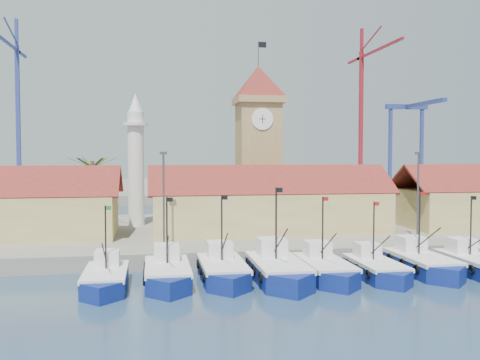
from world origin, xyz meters
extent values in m
plane|color=navy|center=(0.00, 0.00, 0.00)|extent=(400.00, 400.00, 0.00)
cube|color=gray|center=(0.00, 24.00, 0.75)|extent=(140.00, 32.00, 1.50)
cube|color=gray|center=(0.00, 110.00, 1.00)|extent=(240.00, 80.00, 2.00)
cube|color=navy|center=(-16.67, 2.52, 0.45)|extent=(3.16, 7.14, 1.62)
cube|color=navy|center=(-16.67, -1.05, 0.45)|extent=(3.16, 3.16, 1.62)
cube|color=silver|center=(-16.67, 2.52, 1.26)|extent=(3.22, 7.34, 0.32)
cube|color=silver|center=(-16.67, 4.31, 1.98)|extent=(1.89, 1.98, 1.26)
cylinder|color=black|center=(-16.67, 2.97, 3.79)|extent=(0.13, 0.13, 5.05)
cube|color=#197226|center=(-16.45, 2.97, 6.13)|extent=(0.45, 0.02, 0.32)
cube|color=navy|center=(-11.95, 3.23, 0.49)|extent=(3.43, 7.76, 1.76)
cube|color=navy|center=(-11.95, -0.65, 0.49)|extent=(3.43, 3.43, 1.76)
cube|color=silver|center=(-11.95, 3.23, 1.37)|extent=(3.50, 7.97, 0.34)
cube|color=silver|center=(-11.95, 5.17, 2.15)|extent=(2.06, 2.15, 1.37)
cylinder|color=black|center=(-11.95, 3.72, 4.11)|extent=(0.14, 0.14, 5.48)
cube|color=black|center=(-11.71, 3.72, 6.66)|extent=(0.49, 0.02, 0.34)
cube|color=navy|center=(-7.47, 3.62, 0.49)|extent=(3.46, 7.83, 1.78)
cube|color=navy|center=(-7.47, -0.30, 0.49)|extent=(3.46, 3.46, 1.78)
cube|color=silver|center=(-7.47, 3.62, 1.38)|extent=(3.53, 8.05, 0.35)
cube|color=silver|center=(-7.47, 5.57, 2.17)|extent=(2.08, 2.17, 1.38)
cylinder|color=black|center=(-7.47, 4.11, 4.15)|extent=(0.14, 0.14, 5.54)
cube|color=black|center=(-7.23, 4.11, 6.72)|extent=(0.49, 0.02, 0.35)
cube|color=navy|center=(-3.10, 2.69, 0.54)|extent=(3.79, 8.57, 1.95)
cube|color=navy|center=(-3.10, -1.59, 0.54)|extent=(3.79, 3.79, 1.95)
cube|color=silver|center=(-3.10, 2.69, 1.51)|extent=(3.86, 8.81, 0.38)
cube|color=silver|center=(-3.10, 4.84, 2.38)|extent=(2.27, 2.38, 1.51)
cylinder|color=black|center=(-3.10, 3.23, 4.54)|extent=(0.15, 0.15, 6.06)
cube|color=black|center=(-2.83, 3.23, 7.36)|extent=(0.54, 0.02, 0.38)
cube|color=navy|center=(0.91, 2.86, 0.48)|extent=(3.38, 7.65, 1.74)
cube|color=navy|center=(0.91, -0.96, 0.48)|extent=(3.38, 3.38, 1.74)
cube|color=silver|center=(0.91, 2.86, 1.35)|extent=(3.45, 7.86, 0.34)
cube|color=silver|center=(0.91, 4.77, 2.12)|extent=(2.03, 2.12, 1.35)
cylinder|color=black|center=(0.91, 3.35, 4.06)|extent=(0.14, 0.14, 5.41)
cube|color=#A5140F|center=(1.15, 3.35, 6.57)|extent=(0.48, 0.02, 0.34)
cube|color=navy|center=(5.26, 2.51, 0.45)|extent=(3.15, 7.13, 1.62)
cube|color=navy|center=(5.26, -1.05, 0.45)|extent=(3.15, 3.15, 1.62)
cube|color=silver|center=(5.26, 2.51, 1.26)|extent=(3.21, 7.33, 0.32)
cube|color=silver|center=(5.26, 4.30, 1.98)|extent=(1.89, 1.98, 1.26)
cylinder|color=black|center=(5.26, 2.96, 3.78)|extent=(0.13, 0.13, 5.04)
cube|color=#A5140F|center=(5.48, 2.96, 6.12)|extent=(0.45, 0.02, 0.32)
cube|color=navy|center=(9.92, 3.48, 0.50)|extent=(3.50, 7.92, 1.80)
cube|color=navy|center=(9.92, -0.48, 0.50)|extent=(3.50, 3.50, 1.80)
cube|color=silver|center=(9.92, 3.48, 1.40)|extent=(3.57, 8.14, 0.35)
cube|color=silver|center=(9.92, 5.46, 2.20)|extent=(2.10, 2.20, 1.40)
cylinder|color=black|center=(9.92, 3.98, 4.20)|extent=(0.14, 0.14, 5.60)
cube|color=#A5140F|center=(10.17, 3.98, 6.80)|extent=(0.50, 0.02, 0.35)
cube|color=navy|center=(14.34, 2.75, 0.48)|extent=(3.33, 7.54, 1.71)
cube|color=silver|center=(14.34, 2.75, 1.33)|extent=(3.40, 7.75, 0.33)
cube|color=silver|center=(14.34, 4.63, 2.09)|extent=(2.00, 2.09, 1.33)
cylinder|color=black|center=(14.34, 3.22, 4.00)|extent=(0.13, 0.13, 5.33)
cube|color=black|center=(14.58, 3.22, 6.47)|extent=(0.48, 0.02, 0.33)
cube|color=#D9CD77|center=(0.00, 20.00, 3.75)|extent=(26.00, 10.00, 4.50)
cube|color=maroon|center=(0.00, 17.50, 7.50)|extent=(27.04, 5.13, 3.21)
cube|color=maroon|center=(0.00, 22.50, 7.50)|extent=(27.04, 5.13, 3.21)
cube|color=tan|center=(0.00, 26.00, 9.00)|extent=(5.00, 5.00, 15.00)
cube|color=tan|center=(0.00, 26.00, 16.90)|extent=(5.80, 5.80, 0.80)
pyramid|color=maroon|center=(0.00, 26.00, 19.20)|extent=(5.80, 5.80, 4.00)
cylinder|color=white|center=(0.00, 23.45, 14.50)|extent=(2.60, 0.15, 2.60)
cube|color=black|center=(0.00, 23.37, 14.50)|extent=(0.08, 0.02, 1.00)
cube|color=black|center=(0.00, 23.37, 14.50)|extent=(0.80, 0.02, 0.08)
cylinder|color=#3F3F44|center=(0.00, 26.00, 22.70)|extent=(0.10, 0.10, 3.00)
cube|color=black|center=(0.50, 26.00, 23.80)|extent=(1.00, 0.03, 0.70)
cylinder|color=silver|center=(-15.00, 28.00, 8.50)|extent=(2.00, 2.00, 14.00)
cylinder|color=silver|center=(-15.00, 28.00, 14.00)|extent=(3.00, 3.00, 0.40)
cone|color=silver|center=(-15.00, 28.00, 16.60)|extent=(1.80, 1.80, 2.40)
cylinder|color=brown|center=(-20.00, 26.00, 5.50)|extent=(0.44, 0.44, 8.00)
cube|color=#29581E|center=(-18.60, 26.00, 9.30)|extent=(2.80, 0.35, 1.18)
cube|color=#29581E|center=(-19.30, 27.21, 9.30)|extent=(1.71, 2.60, 1.18)
cube|color=#29581E|center=(-20.70, 27.21, 9.30)|extent=(1.71, 2.60, 1.18)
cube|color=#29581E|center=(-21.40, 26.00, 9.30)|extent=(2.80, 0.35, 1.18)
cube|color=#29581E|center=(-20.70, 24.79, 9.30)|extent=(1.71, 2.60, 1.18)
cube|color=#29581E|center=(-19.30, 24.79, 9.30)|extent=(1.71, 2.60, 1.18)
cylinder|color=#3F3F44|center=(-12.00, 12.00, 6.00)|extent=(0.20, 0.20, 9.00)
cube|color=#3F3F44|center=(-12.00, 12.00, 10.40)|extent=(0.70, 0.25, 0.25)
cylinder|color=#3F3F44|center=(14.00, 12.00, 6.00)|extent=(0.20, 0.20, 9.00)
cube|color=#3F3F44|center=(14.00, 12.00, 10.40)|extent=(0.70, 0.25, 0.25)
cube|color=navy|center=(-47.17, 108.00, 20.15)|extent=(1.00, 1.00, 36.31)
cube|color=navy|center=(-47.17, 97.47, 37.31)|extent=(0.60, 26.31, 0.60)
cube|color=navy|center=(-47.17, 113.00, 37.31)|extent=(0.60, 10.00, 0.60)
cube|color=navy|center=(-47.17, 108.00, 41.81)|extent=(0.80, 0.80, 7.00)
cube|color=maroon|center=(45.69, 105.00, 20.38)|extent=(1.00, 1.00, 36.75)
cube|color=maroon|center=(45.69, 93.82, 37.75)|extent=(0.60, 27.96, 0.60)
cube|color=maroon|center=(45.69, 110.00, 37.75)|extent=(0.60, 10.00, 0.60)
cube|color=maroon|center=(45.69, 105.00, 42.25)|extent=(0.80, 0.80, 7.00)
cube|color=navy|center=(57.00, 110.00, 13.00)|extent=(0.90, 0.90, 22.00)
cube|color=navy|center=(67.00, 110.00, 13.00)|extent=(0.90, 0.90, 22.00)
cube|color=navy|center=(62.00, 110.00, 24.50)|extent=(13.00, 1.40, 1.40)
cube|color=navy|center=(62.00, 100.00, 24.50)|extent=(1.40, 22.00, 1.00)
camera|label=1|loc=(-13.19, -39.16, 10.23)|focal=40.00mm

